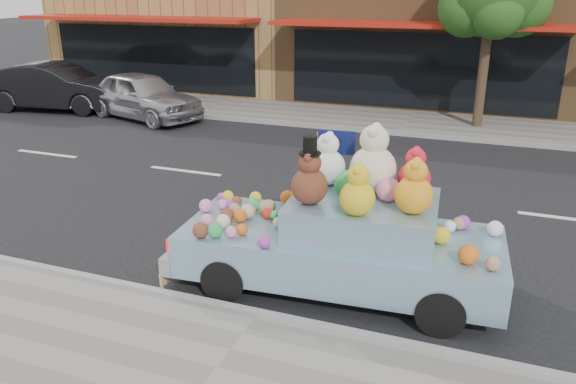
% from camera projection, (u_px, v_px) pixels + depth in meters
% --- Properties ---
extents(ground, '(120.00, 120.00, 0.00)m').
position_uv_depth(ground, '(356.00, 192.00, 11.50)').
color(ground, black).
rests_on(ground, ground).
extents(far_sidewalk, '(60.00, 3.00, 0.12)m').
position_uv_depth(far_sidewalk, '(408.00, 122.00, 17.19)').
color(far_sidewalk, gray).
rests_on(far_sidewalk, ground).
extents(near_kerb, '(60.00, 0.12, 0.13)m').
position_uv_depth(near_kerb, '(259.00, 315.00, 7.09)').
color(near_kerb, gray).
rests_on(near_kerb, ground).
extents(far_kerb, '(60.00, 0.12, 0.13)m').
position_uv_depth(far_kerb, '(399.00, 133.00, 15.88)').
color(far_kerb, gray).
rests_on(far_kerb, ground).
extents(car_silver, '(4.63, 2.96, 1.47)m').
position_uv_depth(car_silver, '(143.00, 95.00, 17.72)').
color(car_silver, '#ACABB0').
rests_on(car_silver, ground).
extents(car_dark, '(5.00, 2.40, 1.58)m').
position_uv_depth(car_dark, '(56.00, 87.00, 18.88)').
color(car_dark, black).
rests_on(car_dark, ground).
extents(art_car, '(4.60, 2.05, 2.28)m').
position_uv_depth(art_car, '(343.00, 234.00, 7.62)').
color(art_car, black).
rests_on(art_car, ground).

